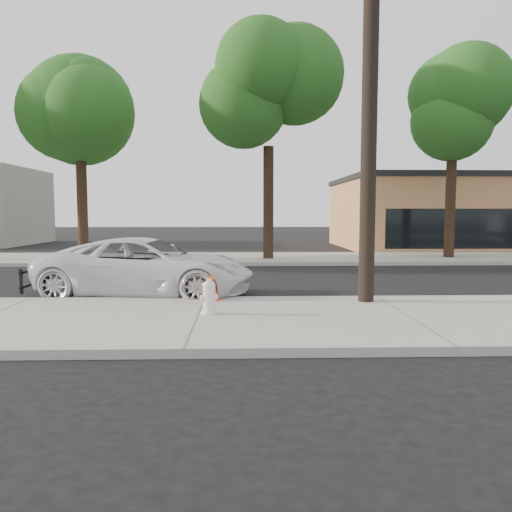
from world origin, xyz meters
name	(u,v)px	position (x,y,z in m)	size (l,w,h in m)	color
ground	(211,290)	(0.00, 0.00, 0.00)	(120.00, 120.00, 0.00)	black
near_sidewalk	(197,321)	(0.00, -4.30, 0.07)	(90.00, 4.40, 0.15)	gray
far_sidewalk	(222,258)	(0.00, 8.50, 0.07)	(90.00, 5.00, 0.15)	gray
curb_near	(205,300)	(0.00, -2.10, 0.07)	(90.00, 0.12, 0.16)	#9E9B93
building_main	(494,214)	(16.00, 16.00, 2.00)	(18.00, 10.00, 4.00)	#B07149
utility_pole	(370,91)	(3.60, -2.70, 4.70)	(1.40, 0.34, 9.00)	black
tree_b	(83,116)	(-5.81, 8.06, 6.15)	(4.34, 4.20, 8.45)	black
tree_c	(274,97)	(2.22, 7.64, 6.91)	(4.96, 4.80, 9.55)	black
tree_d	(459,113)	(10.20, 7.95, 6.37)	(4.50, 4.35, 8.75)	black
police_cruiser	(147,267)	(-1.53, -1.01, 0.74)	(2.46, 5.33, 1.48)	white
fire_hydrant	(209,298)	(0.21, -4.01, 0.46)	(0.35, 0.31, 0.65)	silver
traffic_cone	(212,286)	(0.18, -2.50, 0.46)	(0.43, 0.43, 0.64)	#FF4E0D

